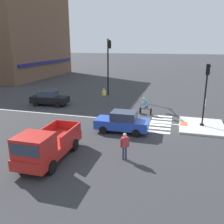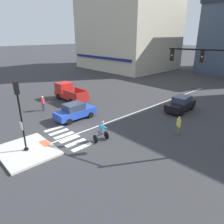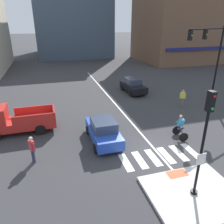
{
  "view_description": "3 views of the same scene",
  "coord_description": "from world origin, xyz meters",
  "views": [
    {
      "loc": [
        -19.92,
        -1.55,
        6.65
      ],
      "look_at": [
        -0.91,
        3.81,
        0.96
      ],
      "focal_mm": 38.16,
      "sensor_mm": 36.0,
      "label": 1
    },
    {
      "loc": [
        13.82,
        -8.09,
        8.0
      ],
      "look_at": [
        0.05,
        4.76,
        0.93
      ],
      "focal_mm": 33.4,
      "sensor_mm": 36.0,
      "label": 2
    },
    {
      "loc": [
        -5.95,
        -10.27,
        7.63
      ],
      "look_at": [
        -1.5,
        4.95,
        0.99
      ],
      "focal_mm": 34.97,
      "sensor_mm": 36.0,
      "label": 3
    }
  ],
  "objects": [
    {
      "name": "crosswalk_stripe_c",
      "position": [
        -0.44,
        -0.32,
        0.0
      ],
      "size": [
        0.44,
        1.8,
        0.01
      ],
      "primitive_type": "cube",
      "color": "silver",
      "rests_on": "ground"
    },
    {
      "name": "pedestrian_waiting_far_side",
      "position": [
        6.03,
        6.74,
        0.98
      ],
      "size": [
        0.45,
        0.4,
        1.67
      ],
      "color": "#6B6051",
      "rests_on": "ground"
    },
    {
      "name": "crosswalk_stripe_a",
      "position": [
        -2.19,
        -0.32,
        0.0
      ],
      "size": [
        0.44,
        1.8,
        0.01
      ],
      "primitive_type": "cube",
      "color": "silver",
      "rests_on": "ground"
    },
    {
      "name": "lane_centre_line",
      "position": [
        0.06,
        10.0,
        0.0
      ],
      "size": [
        0.14,
        28.0,
        0.01
      ],
      "primitive_type": "cube",
      "color": "silver",
      "rests_on": "ground"
    },
    {
      "name": "tactile_pad_front",
      "position": [
        0.0,
        -2.22,
        0.15
      ],
      "size": [
        1.1,
        0.6,
        0.01
      ],
      "primitive_type": "cube",
      "color": "#DB5B38",
      "rests_on": "traffic_island"
    },
    {
      "name": "crosswalk_stripe_e",
      "position": [
        1.32,
        -0.32,
        0.0
      ],
      "size": [
        0.44,
        1.8,
        0.01
      ],
      "primitive_type": "cube",
      "color": "silver",
      "rests_on": "ground"
    },
    {
      "name": "signal_pole",
      "position": [
        0.0,
        -3.67,
        3.15
      ],
      "size": [
        0.44,
        0.38,
        5.0
      ],
      "color": "black",
      "rests_on": "traffic_island"
    },
    {
      "name": "car_black_eastbound_far",
      "position": [
        3.12,
        12.21,
        0.81
      ],
      "size": [
        2.03,
        4.19,
        1.64
      ],
      "color": "black",
      "rests_on": "ground"
    },
    {
      "name": "pedestrian_at_curb_left",
      "position": [
        -7.33,
        1.22,
        0.98
      ],
      "size": [
        0.37,
        0.49,
        1.67
      ],
      "color": "#2D334C",
      "rests_on": "ground"
    },
    {
      "name": "pickup_truck_red_cross_left",
      "position": [
        -8.87,
        5.5,
        0.98
      ],
      "size": [
        5.12,
        2.1,
        2.08
      ],
      "color": "red",
      "rests_on": "ground"
    },
    {
      "name": "cyclist",
      "position": [
        2.43,
        1.41,
        0.87
      ],
      "size": [
        0.77,
        1.15,
        1.68
      ],
      "color": "black",
      "rests_on": "ground"
    },
    {
      "name": "crosswalk_stripe_d",
      "position": [
        0.44,
        -0.32,
        0.0
      ],
      "size": [
        0.44,
        1.8,
        0.01
      ],
      "primitive_type": "cube",
      "color": "silver",
      "rests_on": "ground"
    },
    {
      "name": "ground_plane",
      "position": [
        0.0,
        0.0,
        0.0
      ],
      "size": [
        300.0,
        300.0,
        0.0
      ],
      "primitive_type": "plane",
      "color": "#333335"
    },
    {
      "name": "building_far_block",
      "position": [
        -22.66,
        31.07,
        9.32
      ],
      "size": [
        20.79,
        17.3,
        18.6
      ],
      "color": "beige",
      "rests_on": "ground"
    },
    {
      "name": "car_blue_westbound_near",
      "position": [
        -2.85,
        2.43,
        0.81
      ],
      "size": [
        1.87,
        4.11,
        1.64
      ],
      "color": "#2347B7",
      "rests_on": "ground"
    },
    {
      "name": "crosswalk_stripe_f",
      "position": [
        2.19,
        -0.32,
        0.0
      ],
      "size": [
        0.44,
        1.8,
        0.01
      ],
      "primitive_type": "cube",
      "color": "silver",
      "rests_on": "ground"
    },
    {
      "name": "traffic_light_mast",
      "position": [
        8.5,
        6.91,
        5.0
      ],
      "size": [
        4.94,
        1.88,
        7.25
      ],
      "color": "black",
      "rests_on": "ground"
    },
    {
      "name": "crosswalk_stripe_b",
      "position": [
        -1.32,
        -0.32,
        0.0
      ],
      "size": [
        0.44,
        1.8,
        0.01
      ],
      "primitive_type": "cube",
      "color": "silver",
      "rests_on": "ground"
    },
    {
      "name": "traffic_island",
      "position": [
        0.0,
        -3.67,
        0.07
      ],
      "size": [
        4.28,
        3.59,
        0.15
      ],
      "primitive_type": "cube",
      "color": "beige",
      "rests_on": "ground"
    }
  ]
}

